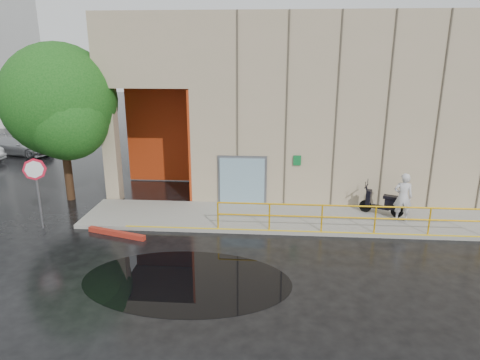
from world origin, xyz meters
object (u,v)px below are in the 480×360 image
Objects in this scene: scooter at (383,196)px; car_c at (21,145)px; stop_sign at (36,178)px; red_curb at (117,233)px; tree_near at (61,105)px; person at (403,197)px.

scooter is 0.42× the size of car_c.
stop_sign reaches higher than car_c.
red_curb is at bearing -142.56° from scooter.
scooter is at bearing 14.07° from red_curb.
car_c is 11.76m from tree_near.
person reaches higher than red_curb.
tree_near reaches higher than person.
tree_near is (-13.99, 1.69, 3.17)m from person.
stop_sign is at bearing 171.44° from red_curb.
person reaches higher than scooter.
scooter is at bearing -4.74° from tree_near.
scooter is at bearing -101.56° from car_c.
stop_sign is 3.92m from tree_near.
red_curb is (-10.65, -1.94, -1.01)m from person.
red_curb is at bearing -47.35° from tree_near.
scooter reaches higher than car_c.
person is at bearing 10.32° from red_curb.
stop_sign is at bearing -84.59° from tree_near.
red_curb is at bearing 18.93° from person.
tree_near is (7.31, -8.45, 3.65)m from car_c.
person is 13.80m from stop_sign.
stop_sign is (-13.69, -1.48, 0.88)m from person.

